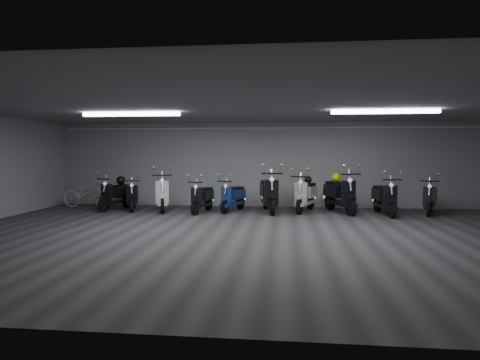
# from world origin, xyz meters

# --- Properties ---
(floor) EXTENTS (14.00, 10.00, 0.01)m
(floor) POSITION_xyz_m (0.00, 0.00, -0.01)
(floor) COLOR #323234
(floor) RESTS_ON ground
(ceiling) EXTENTS (14.00, 10.00, 0.01)m
(ceiling) POSITION_xyz_m (0.00, 0.00, 2.80)
(ceiling) COLOR gray
(ceiling) RESTS_ON ground
(back_wall) EXTENTS (14.00, 0.01, 2.80)m
(back_wall) POSITION_xyz_m (0.00, 5.00, 1.40)
(back_wall) COLOR #969699
(back_wall) RESTS_ON ground
(front_wall) EXTENTS (14.00, 0.01, 2.80)m
(front_wall) POSITION_xyz_m (0.00, -5.00, 1.40)
(front_wall) COLOR #969699
(front_wall) RESTS_ON ground
(fluor_strip_left) EXTENTS (2.40, 0.18, 0.08)m
(fluor_strip_left) POSITION_xyz_m (-3.00, 1.00, 2.74)
(fluor_strip_left) COLOR white
(fluor_strip_left) RESTS_ON ceiling
(fluor_strip_right) EXTENTS (2.40, 0.18, 0.08)m
(fluor_strip_right) POSITION_xyz_m (3.00, 1.00, 2.74)
(fluor_strip_right) COLOR white
(fluor_strip_right) RESTS_ON ceiling
(conduit) EXTENTS (13.60, 0.05, 0.05)m
(conduit) POSITION_xyz_m (0.00, 4.92, 2.62)
(conduit) COLOR white
(conduit) RESTS_ON back_wall
(scooter_0) EXTENTS (1.06, 1.78, 1.26)m
(scooter_0) POSITION_xyz_m (-4.53, 3.63, 0.63)
(scooter_0) COLOR black
(scooter_0) RESTS_ON floor
(scooter_1) EXTENTS (0.98, 1.69, 1.19)m
(scooter_1) POSITION_xyz_m (-4.00, 3.65, 0.60)
(scooter_1) COLOR black
(scooter_1) RESTS_ON floor
(scooter_2) EXTENTS (1.18, 2.00, 1.42)m
(scooter_2) POSITION_xyz_m (-3.04, 3.59, 0.71)
(scooter_2) COLOR silver
(scooter_2) RESTS_ON floor
(scooter_3) EXTENTS (0.84, 1.67, 1.19)m
(scooter_3) POSITION_xyz_m (-1.72, 3.31, 0.59)
(scooter_3) COLOR black
(scooter_3) RESTS_ON floor
(scooter_4) EXTENTS (1.05, 1.68, 1.19)m
(scooter_4) POSITION_xyz_m (-0.84, 3.68, 0.59)
(scooter_4) COLOR navy
(scooter_4) RESTS_ON floor
(scooter_5) EXTENTS (1.02, 2.10, 1.50)m
(scooter_5) POSITION_xyz_m (0.26, 3.65, 0.75)
(scooter_5) COLOR black
(scooter_5) RESTS_ON floor
(scooter_6) EXTENTS (1.18, 1.95, 1.38)m
(scooter_6) POSITION_xyz_m (1.37, 3.84, 0.69)
(scooter_6) COLOR #B7B7BC
(scooter_6) RESTS_ON floor
(scooter_7) EXTENTS (1.31, 2.10, 1.49)m
(scooter_7) POSITION_xyz_m (2.38, 3.70, 0.74)
(scooter_7) COLOR black
(scooter_7) RESTS_ON floor
(scooter_8) EXTENTS (0.79, 1.83, 1.32)m
(scooter_8) POSITION_xyz_m (3.60, 3.42, 0.66)
(scooter_8) COLOR black
(scooter_8) RESTS_ON floor
(scooter_9) EXTENTS (1.14, 1.77, 1.25)m
(scooter_9) POSITION_xyz_m (4.97, 3.72, 0.63)
(scooter_9) COLOR black
(scooter_9) RESTS_ON floor
(bicycle) EXTENTS (1.76, 0.80, 1.10)m
(bicycle) POSITION_xyz_m (-5.68, 4.01, 0.55)
(bicycle) COLOR silver
(bicycle) RESTS_ON floor
(helmet_0) EXTENTS (0.28, 0.28, 0.28)m
(helmet_0) POSITION_xyz_m (-4.46, 3.85, 0.92)
(helmet_0) COLOR black
(helmet_0) RESTS_ON scooter_0
(helmet_1) EXTENTS (0.27, 0.27, 0.27)m
(helmet_1) POSITION_xyz_m (2.29, 3.96, 1.06)
(helmet_1) COLOR #C9D50C
(helmet_1) RESTS_ON scooter_7
(helmet_2) EXTENTS (0.23, 0.23, 0.23)m
(helmet_2) POSITION_xyz_m (1.45, 4.09, 0.97)
(helmet_2) COLOR black
(helmet_2) RESTS_ON scooter_6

